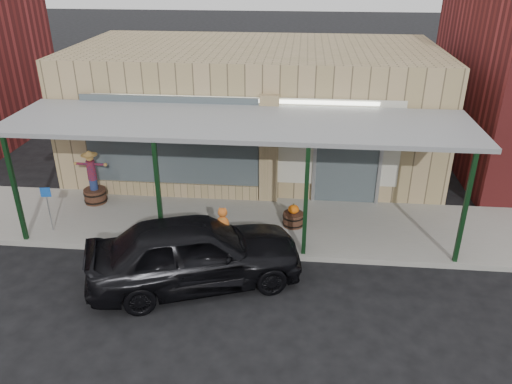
# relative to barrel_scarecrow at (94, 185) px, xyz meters

# --- Properties ---
(ground) EXTENTS (120.00, 120.00, 0.00)m
(ground) POSITION_rel_barrel_scarecrow_xyz_m (4.48, -4.40, -0.71)
(ground) COLOR black
(ground) RESTS_ON ground
(sidewalk) EXTENTS (40.00, 3.20, 0.15)m
(sidewalk) POSITION_rel_barrel_scarecrow_xyz_m (4.48, -0.80, -0.64)
(sidewalk) COLOR gray
(sidewalk) RESTS_ON ground
(storefront) EXTENTS (12.00, 6.25, 4.20)m
(storefront) POSITION_rel_barrel_scarecrow_xyz_m (4.48, 3.76, 1.38)
(storefront) COLOR tan
(storefront) RESTS_ON ground
(awning) EXTENTS (12.00, 3.00, 3.04)m
(awning) POSITION_rel_barrel_scarecrow_xyz_m (4.48, -0.84, 2.30)
(awning) COLOR gray
(awning) RESTS_ON ground
(block_buildings_near) EXTENTS (61.00, 8.00, 8.00)m
(block_buildings_near) POSITION_rel_barrel_scarecrow_xyz_m (6.49, 4.80, 3.05)
(block_buildings_near) COLOR maroon
(block_buildings_near) RESTS_ON ground
(barrel_scarecrow) EXTENTS (1.01, 0.76, 1.67)m
(barrel_scarecrow) POSITION_rel_barrel_scarecrow_xyz_m (0.00, 0.00, 0.00)
(barrel_scarecrow) COLOR #512E20
(barrel_scarecrow) RESTS_ON sidewalk
(barrel_pumpkin) EXTENTS (0.74, 0.74, 0.67)m
(barrel_pumpkin) POSITION_rel_barrel_scarecrow_xyz_m (5.98, -0.86, -0.33)
(barrel_pumpkin) COLOR #512E20
(barrel_pumpkin) RESTS_ON sidewalk
(handicap_sign) EXTENTS (0.26, 0.06, 1.28)m
(handicap_sign) POSITION_rel_barrel_scarecrow_xyz_m (-0.52, -1.76, 0.26)
(handicap_sign) COLOR gray
(handicap_sign) RESTS_ON sidewalk
(parked_sedan) EXTENTS (5.24, 3.47, 1.66)m
(parked_sedan) POSITION_rel_barrel_scarecrow_xyz_m (3.81, -3.50, 0.12)
(parked_sedan) COLOR black
(parked_sedan) RESTS_ON ground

